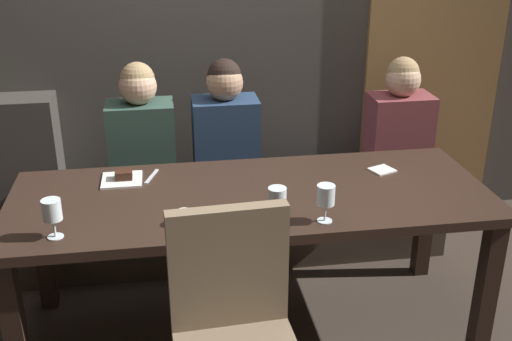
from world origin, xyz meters
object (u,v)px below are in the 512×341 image
object	(u,v)px
diner_far_end	(399,123)
wine_glass_end_right	(277,199)
dining_table	(252,210)
wine_glass_center_back	(326,197)
chair_near_side	(235,326)
diner_bearded	(226,131)
dessert_plate	(123,178)
diner_redhead	(141,135)
wine_glass_far_left	(52,211)
fork_on_table	(152,176)
espresso_cup	(184,219)
banquette_bench	(234,222)

from	to	relation	value
diner_far_end	wine_glass_end_right	bearing A→B (deg)	-131.80
dining_table	wine_glass_center_back	distance (m)	0.46
dining_table	chair_near_side	world-z (taller)	chair_near_side
dining_table	diner_bearded	distance (m)	0.70
diner_far_end	dessert_plate	size ratio (longest dim) A/B	3.82
diner_redhead	wine_glass_far_left	size ratio (longest dim) A/B	4.60
diner_redhead	diner_far_end	bearing A→B (deg)	0.68
wine_glass_center_back	wine_glass_end_right	size ratio (longest dim) A/B	1.00
diner_bearded	diner_far_end	bearing A→B (deg)	1.65
dining_table	fork_on_table	world-z (taller)	fork_on_table
wine_glass_far_left	fork_on_table	distance (m)	0.67
diner_far_end	espresso_cup	bearing A→B (deg)	-143.17
diner_far_end	wine_glass_center_back	size ratio (longest dim) A/B	4.43
banquette_bench	espresso_cup	world-z (taller)	espresso_cup
wine_glass_far_left	wine_glass_center_back	xyz separation A→B (m)	(1.09, -0.03, -0.00)
diner_far_end	espresso_cup	size ratio (longest dim) A/B	6.06
banquette_bench	chair_near_side	size ratio (longest dim) A/B	2.55
diner_redhead	diner_far_end	distance (m)	1.48
dining_table	wine_glass_center_back	xyz separation A→B (m)	(0.26, -0.32, 0.20)
banquette_bench	wine_glass_end_right	distance (m)	1.19
chair_near_side	diner_bearded	bearing A→B (deg)	84.82
wine_glass_center_back	dessert_plate	bearing A→B (deg)	146.95
dessert_plate	banquette_bench	bearing A→B (deg)	38.24
diner_bearded	wine_glass_end_right	xyz separation A→B (m)	(0.10, -0.99, 0.05)
dessert_plate	wine_glass_center_back	bearing A→B (deg)	-33.05
diner_redhead	diner_bearded	xyz separation A→B (m)	(0.46, -0.01, 0.00)
wine_glass_center_back	fork_on_table	size ratio (longest dim) A/B	0.96
chair_near_side	dessert_plate	distance (m)	1.06
banquette_bench	wine_glass_end_right	bearing A→B (deg)	-86.65
chair_near_side	diner_redhead	size ratio (longest dim) A/B	1.30
wine_glass_far_left	diner_redhead	bearing A→B (deg)	71.46
diner_far_end	chair_near_side	bearing A→B (deg)	-128.63
chair_near_side	diner_redhead	distance (m)	1.47
banquette_bench	diner_bearded	bearing A→B (deg)	-158.14
dining_table	chair_near_side	bearing A→B (deg)	-103.31
dining_table	dessert_plate	xyz separation A→B (m)	(-0.59, 0.24, 0.10)
diner_redhead	wine_glass_center_back	world-z (taller)	diner_redhead
diner_far_end	fork_on_table	bearing A→B (deg)	-162.43
dessert_plate	diner_bearded	bearing A→B (deg)	39.30
chair_near_side	diner_bearded	world-z (taller)	diner_bearded
chair_near_side	dessert_plate	size ratio (longest dim) A/B	5.16
banquette_bench	wine_glass_end_right	size ratio (longest dim) A/B	15.24
wine_glass_far_left	wine_glass_center_back	size ratio (longest dim) A/B	1.00
diner_bearded	fork_on_table	size ratio (longest dim) A/B	4.47
fork_on_table	espresso_cup	bearing A→B (deg)	-56.39
banquette_bench	fork_on_table	size ratio (longest dim) A/B	14.71
dining_table	banquette_bench	xyz separation A→B (m)	(0.00, 0.70, -0.42)
chair_near_side	espresso_cup	bearing A→B (deg)	107.74
wine_glass_center_back	espresso_cup	distance (m)	0.59
wine_glass_end_right	chair_near_side	bearing A→B (deg)	-119.30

